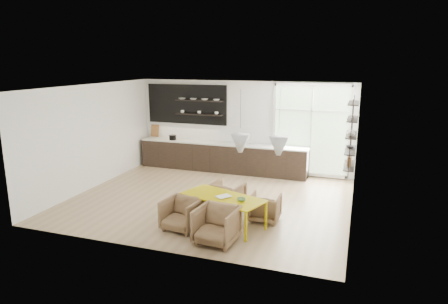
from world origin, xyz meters
TOP-DOWN VIEW (x-y plane):
  - room at (0.58, 1.10)m, footprint 7.02×6.01m
  - kitchen_run at (-0.69, 2.69)m, footprint 5.54×0.69m
  - right_shelving at (3.36, 1.17)m, footprint 0.26×1.22m
  - dining_table at (0.86, -1.47)m, footprint 1.99×1.38m
  - armchair_back_left at (0.64, -0.57)m, footprint 0.85×0.87m
  - armchair_back_right at (1.66, -0.90)m, footprint 0.66×0.68m
  - armchair_front_left at (0.09, -1.95)m, footprint 0.82×0.83m
  - armchair_front_right at (1.02, -2.31)m, footprint 0.84×0.87m
  - wire_stool at (-0.44, -1.08)m, footprint 0.31×0.31m
  - table_book at (0.79, -1.44)m, footprint 0.36×0.38m
  - table_bowl at (1.31, -1.60)m, footprint 0.20×0.20m

SIDE VIEW (x-z plane):
  - wire_stool at x=-0.44m, z-range 0.06..0.45m
  - armchair_back_right at x=1.66m, z-range 0.00..0.61m
  - armchair_front_left at x=0.09m, z-range 0.00..0.68m
  - armchair_back_left at x=0.64m, z-range 0.00..0.68m
  - armchair_front_right at x=1.02m, z-range 0.00..0.73m
  - kitchen_run at x=-0.69m, z-range -0.78..1.97m
  - dining_table at x=0.86m, z-range 0.29..0.95m
  - table_book at x=0.79m, z-range 0.66..0.69m
  - table_bowl at x=1.31m, z-range 0.66..0.72m
  - room at x=0.58m, z-range 0.00..2.92m
  - right_shelving at x=3.36m, z-range 0.70..2.60m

